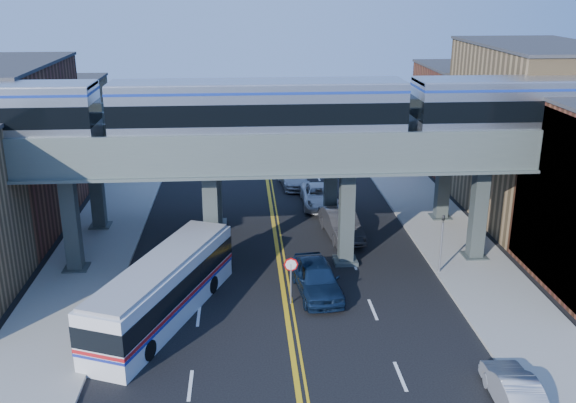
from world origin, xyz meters
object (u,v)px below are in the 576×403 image
Objects in this scene: car_lane_a at (317,278)px; stop_sign at (291,273)px; traffic_signal at (442,237)px; transit_bus at (163,290)px; car_parked_curb at (514,390)px; car_lane_b at (341,224)px; car_lane_d at (293,177)px; transit_train at (259,111)px; car_lane_c at (319,196)px.

stop_sign is at bearing -150.74° from car_lane_a.
transit_bus is (-15.39, -4.01, -0.77)m from traffic_signal.
car_parked_curb is at bearing -97.50° from transit_bus.
stop_sign is 9.41m from traffic_signal.
car_lane_b is 11.84m from car_lane_d.
transit_train is 14.46m from car_lane_c.
car_lane_b reaches higher than car_parked_curb.
car_lane_a is at bearing -96.76° from car_lane_d.
car_lane_b is (2.58, 8.15, -0.03)m from car_lane_a.
car_lane_d is at bearing 111.71° from traffic_signal.
car_lane_c reaches higher than car_parked_curb.
transit_train is 11.11m from transit_bus.
car_parked_curb is at bearing -56.09° from transit_train.
traffic_signal is 0.35× the size of transit_bus.
car_lane_c is (3.38, 15.57, -0.98)m from stop_sign.
transit_bus is at bearing -142.61° from car_lane_b.
traffic_signal is 0.94× the size of car_parked_curb.
transit_train is at bearing -107.40° from car_lane_d.
car_lane_b is at bearing 66.08° from stop_sign.
car_lane_c is (4.80, 10.57, -8.61)m from transit_train.
traffic_signal is 0.74× the size of car_lane_c.
transit_train reaches higher than car_lane_a.
car_lane_d is 30.80m from car_parked_curb.
car_parked_curb is at bearing -48.64° from stop_sign.
transit_train reaches higher than car_lane_d.
transit_bus is 2.10× the size of car_lane_c.
stop_sign is 15.96m from car_lane_c.
car_lane_d is (8.30, 21.83, -0.77)m from transit_bus.
stop_sign reaches higher than car_lane_a.
transit_bus reaches higher than car_lane_b.
car_lane_b is 1.04× the size of car_lane_d.
car_lane_b is (-4.82, 6.20, -1.40)m from traffic_signal.
car_lane_b is at bearing 66.84° from car_lane_a.
car_lane_c is (-5.52, 12.57, -1.53)m from traffic_signal.
car_lane_a is 1.25× the size of car_parked_curb.
car_lane_b is (10.57, 10.21, -0.64)m from transit_bus.
car_lane_d is at bearing -75.17° from car_parked_curb.
traffic_signal is 12.43m from car_parked_curb.
transit_bus is at bearing -116.68° from car_lane_d.
traffic_signal reaches higher than car_lane_a.
car_lane_a is 8.55m from car_lane_b.
stop_sign is at bearing -120.52° from car_lane_b.
car_parked_curb is (4.12, -18.51, -0.18)m from car_lane_b.
car_lane_d is 1.20× the size of car_parked_curb.
transit_bus is 2.24× the size of car_lane_d.
stop_sign reaches higher than car_parked_curb.
transit_train reaches higher than car_parked_curb.
traffic_signal is at bearing -10.97° from transit_train.
car_lane_a is (-7.40, -1.96, -1.38)m from traffic_signal.
transit_bus is 2.16× the size of car_lane_a.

